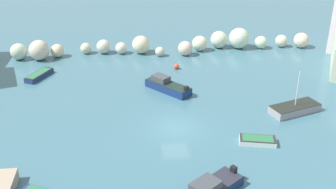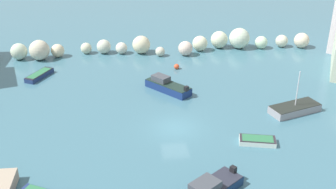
# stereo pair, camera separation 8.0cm
# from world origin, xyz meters

# --- Properties ---
(cove_water) EXTENTS (160.00, 160.00, 0.00)m
(cove_water) POSITION_xyz_m (0.00, 0.00, 0.00)
(cove_water) COLOR #3E6C7C
(cove_water) RESTS_ON ground
(rock_breakwater) EXTENTS (44.98, 4.42, 2.79)m
(rock_breakwater) POSITION_xyz_m (0.54, 19.90, 1.08)
(rock_breakwater) COLOR beige
(rock_breakwater) RESTS_ON ground
(channel_buoy) EXTENTS (0.64, 0.64, 0.64)m
(channel_buoy) POSITION_xyz_m (2.24, 13.90, 0.32)
(channel_buoy) COLOR #E04C28
(channel_buoy) RESTS_ON cove_water
(moored_boat_1) EXTENTS (5.34, 3.33, 4.31)m
(moored_boat_1) POSITION_xyz_m (11.98, 1.45, 0.40)
(moored_boat_1) COLOR gray
(moored_boat_1) RESTS_ON cove_water
(moored_boat_2) EXTENTS (4.74, 5.15, 1.46)m
(moored_boat_2) POSITION_xyz_m (0.30, 8.01, 0.55)
(moored_boat_2) COLOR navy
(moored_boat_2) RESTS_ON cove_water
(moored_boat_4) EXTENTS (3.32, 2.08, 0.51)m
(moored_boat_4) POSITION_xyz_m (6.59, -3.49, 0.27)
(moored_boat_4) COLOR silver
(moored_boat_4) RESTS_ON cove_water
(moored_boat_6) EXTENTS (2.98, 4.01, 0.58)m
(moored_boat_6) POSITION_xyz_m (-13.88, 13.44, 0.30)
(moored_boat_6) COLOR navy
(moored_boat_6) RESTS_ON cove_water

